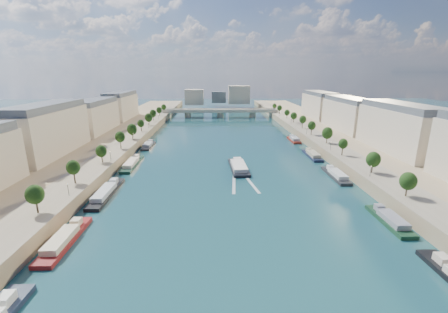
{
  "coord_description": "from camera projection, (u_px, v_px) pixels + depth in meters",
  "views": [
    {
      "loc": [
        -6.09,
        -59.75,
        42.99
      ],
      "look_at": [
        -1.67,
        74.83,
        5.0
      ],
      "focal_mm": 24.0,
      "sensor_mm": 36.0,
      "label": 1
    }
  ],
  "objects": [
    {
      "name": "bridge",
      "position": [
        220.0,
        112.0,
        294.97
      ],
      "size": [
        112.0,
        12.0,
        8.15
      ],
      "color": "#C1B79E",
      "rests_on": "ground"
    },
    {
      "name": "pave_left",
      "position": [
        121.0,
        145.0,
        162.36
      ],
      "size": [
        14.0,
        520.0,
        0.1
      ],
      "primitive_type": "cube",
      "color": "gray",
      "rests_on": "quay_left"
    },
    {
      "name": "moored_barges_right",
      "position": [
        341.0,
        180.0,
        121.75
      ],
      "size": [
        5.0,
        160.97,
        3.6
      ],
      "color": "black",
      "rests_on": "ground"
    },
    {
      "name": "quay_right",
      "position": [
        354.0,
        147.0,
        167.13
      ],
      "size": [
        44.0,
        520.0,
        5.0
      ],
      "primitive_type": "cube",
      "color": "#9E8460",
      "rests_on": "ground"
    },
    {
      "name": "buildings_left",
      "position": [
        75.0,
        121.0,
        169.92
      ],
      "size": [
        16.0,
        226.0,
        23.2
      ],
      "color": "beige",
      "rests_on": "ground"
    },
    {
      "name": "pave_right",
      "position": [
        328.0,
        143.0,
        165.97
      ],
      "size": [
        14.0,
        520.0,
        0.1
      ],
      "primitive_type": "cube",
      "color": "gray",
      "rests_on": "quay_right"
    },
    {
      "name": "ground",
      "position": [
        226.0,
        153.0,
        165.54
      ],
      "size": [
        700.0,
        700.0,
        0.0
      ],
      "primitive_type": "plane",
      "color": "#0C2D36",
      "rests_on": "ground"
    },
    {
      "name": "wake",
      "position": [
        242.0,
        181.0,
        122.08
      ],
      "size": [
        10.75,
        26.02,
        0.04
      ],
      "color": "silver",
      "rests_on": "ground"
    },
    {
      "name": "quay_left",
      "position": [
        93.0,
        150.0,
        162.58
      ],
      "size": [
        44.0,
        520.0,
        5.0
      ],
      "primitive_type": "cube",
      "color": "#9E8460",
      "rests_on": "ground"
    },
    {
      "name": "lamps_right",
      "position": [
        317.0,
        137.0,
        169.89
      ],
      "size": [
        0.36,
        200.36,
        4.28
      ],
      "color": "black",
      "rests_on": "ground"
    },
    {
      "name": "lamps_left",
      "position": [
        123.0,
        144.0,
        152.14
      ],
      "size": [
        0.36,
        200.36,
        4.28
      ],
      "color": "black",
      "rests_on": "ground"
    },
    {
      "name": "trees_left",
      "position": [
        125.0,
        134.0,
        162.88
      ],
      "size": [
        4.8,
        268.8,
        8.26
      ],
      "color": "#382B1E",
      "rests_on": "ground"
    },
    {
      "name": "tour_barge",
      "position": [
        239.0,
        167.0,
        137.85
      ],
      "size": [
        8.67,
        26.15,
        3.64
      ],
      "rotation": [
        0.0,
        0.0,
        0.05
      ],
      "color": "black",
      "rests_on": "ground"
    },
    {
      "name": "moored_barges_left",
      "position": [
        107.0,
        192.0,
        108.99
      ],
      "size": [
        5.0,
        157.83,
        3.6
      ],
      "color": "#1B253C",
      "rests_on": "ground"
    },
    {
      "name": "skyline",
      "position": [
        221.0,
        96.0,
        372.82
      ],
      "size": [
        79.0,
        42.0,
        22.0
      ],
      "color": "beige",
      "rests_on": "ground"
    },
    {
      "name": "trees_right",
      "position": [
        319.0,
        130.0,
        174.05
      ],
      "size": [
        4.8,
        268.8,
        8.26
      ],
      "color": "#382B1E",
      "rests_on": "ground"
    },
    {
      "name": "buildings_right",
      "position": [
        369.0,
        119.0,
        175.3
      ],
      "size": [
        16.0,
        226.0,
        23.2
      ],
      "color": "beige",
      "rests_on": "ground"
    }
  ]
}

